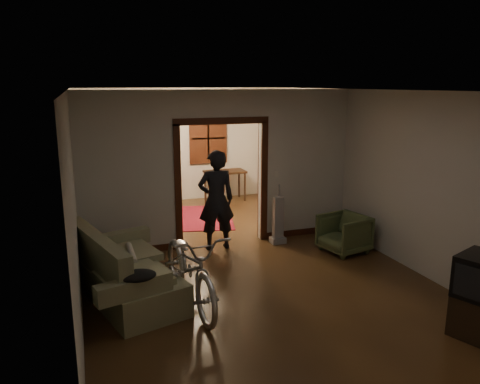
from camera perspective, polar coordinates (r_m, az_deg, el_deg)
name	(u,v)px	position (r m, az deg, el deg)	size (l,w,h in m)	color
floor	(234,256)	(8.12, -0.70, -7.82)	(5.00, 8.50, 0.01)	#362111
ceiling	(234,90)	(7.58, -0.76, 12.36)	(5.00, 8.50, 0.01)	white
wall_back	(181,145)	(11.79, -7.26, 5.68)	(5.00, 0.02, 2.80)	beige
wall_left	(74,187)	(7.36, -19.55, 0.58)	(0.02, 8.50, 2.80)	beige
wall_right	(364,168)	(8.82, 14.90, 2.88)	(0.02, 8.50, 2.80)	beige
partition_wall	(221,169)	(8.43, -2.33, 2.85)	(5.00, 0.14, 2.80)	beige
door_casing	(221,185)	(8.49, -2.31, 0.86)	(1.74, 0.20, 2.32)	#36180C
far_window	(208,138)	(11.89, -3.92, 6.55)	(0.98, 0.06, 1.28)	black
chandelier	(197,110)	(10.00, -5.31, 9.89)	(0.24, 0.24, 0.24)	#FFE0A5
light_switch	(276,174)	(8.75, 4.43, 2.19)	(0.08, 0.01, 0.12)	silver
sofa	(126,265)	(6.65, -13.67, -8.64)	(0.93, 2.06, 0.95)	#696D48
rolled_paper	(131,253)	(6.92, -13.11, -7.26)	(0.09, 0.09, 0.73)	beige
jacket	(138,276)	(5.74, -12.37, -9.94)	(0.44, 0.33, 0.13)	black
bicycle	(190,267)	(6.29, -6.08, -9.03)	(0.71, 2.03, 1.07)	silver
armchair	(344,234)	(8.41, 12.54, -4.97)	(0.72, 0.74, 0.67)	#45532E
tv_stand	(479,315)	(6.31, 27.12, -13.21)	(0.56, 0.51, 0.51)	black
vacuum	(278,220)	(8.67, 4.66, -3.42)	(0.27, 0.22, 0.88)	gray
person	(216,200)	(8.25, -2.92, -1.00)	(0.65, 0.43, 1.78)	black
oriental_rug	(197,218)	(10.39, -5.22, -3.12)	(1.51, 1.98, 0.02)	maroon
locker	(126,176)	(11.16, -13.69, 1.93)	(0.81, 0.45, 1.62)	#263620
globe	(124,127)	(11.01, -14.01, 7.71)	(0.28, 0.28, 0.28)	#1E5972
desk	(225,186)	(11.82, -1.85, 0.75)	(1.01, 0.57, 0.75)	black
desk_chair	(214,190)	(11.08, -3.20, 0.28)	(0.40, 0.40, 0.89)	black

